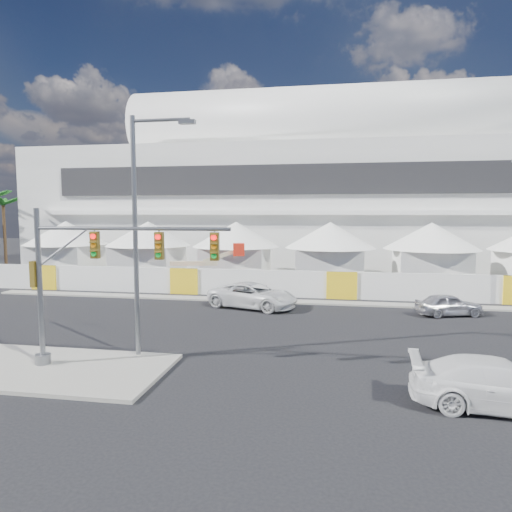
% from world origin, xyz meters
% --- Properties ---
extents(ground, '(160.00, 160.00, 0.00)m').
position_xyz_m(ground, '(0.00, 0.00, 0.00)').
color(ground, black).
rests_on(ground, ground).
extents(median_island, '(10.00, 5.00, 0.15)m').
position_xyz_m(median_island, '(-6.00, -3.00, 0.07)').
color(median_island, gray).
rests_on(median_island, ground).
extents(stadium, '(80.00, 24.80, 21.98)m').
position_xyz_m(stadium, '(8.71, 41.50, 9.45)').
color(stadium, silver).
rests_on(stadium, ground).
extents(tent_row, '(53.40, 8.40, 5.40)m').
position_xyz_m(tent_row, '(0.50, 24.00, 3.15)').
color(tent_row, white).
rests_on(tent_row, ground).
extents(hoarding_fence, '(70.00, 0.25, 2.00)m').
position_xyz_m(hoarding_fence, '(6.00, 14.50, 1.00)').
color(hoarding_fence, white).
rests_on(hoarding_fence, ground).
extents(palm_cluster, '(10.60, 10.60, 8.55)m').
position_xyz_m(palm_cluster, '(-33.46, 29.50, 6.88)').
color(palm_cluster, '#47331E').
rests_on(palm_cluster, ground).
extents(sedan_silver, '(2.61, 4.25, 1.35)m').
position_xyz_m(sedan_silver, '(12.42, 10.09, 0.68)').
color(sedan_silver, silver).
rests_on(sedan_silver, ground).
extents(pickup_curb, '(4.39, 6.51, 1.66)m').
position_xyz_m(pickup_curb, '(0.18, 10.28, 0.83)').
color(pickup_curb, silver).
rests_on(pickup_curb, ground).
extents(pickup_near, '(2.65, 5.69, 1.61)m').
position_xyz_m(pickup_near, '(10.79, -3.74, 0.80)').
color(pickup_near, white).
rests_on(pickup_near, ground).
extents(lot_car_a, '(1.77, 4.23, 1.36)m').
position_xyz_m(lot_car_a, '(14.15, 18.88, 0.68)').
color(lot_car_a, white).
rests_on(lot_car_a, ground).
extents(lot_car_c, '(1.97, 4.67, 1.34)m').
position_xyz_m(lot_car_c, '(-8.71, 18.11, 0.67)').
color(lot_car_c, '#ABAAAF').
rests_on(lot_car_c, ground).
extents(traffic_mast, '(8.23, 0.62, 6.34)m').
position_xyz_m(traffic_mast, '(-4.27, -2.70, 3.71)').
color(traffic_mast, slate).
rests_on(traffic_mast, median_island).
extents(streetlight_median, '(2.81, 0.28, 10.17)m').
position_xyz_m(streetlight_median, '(-2.62, -0.85, 5.99)').
color(streetlight_median, slate).
rests_on(streetlight_median, median_island).
extents(boom_lift, '(7.56, 2.48, 3.74)m').
position_xyz_m(boom_lift, '(-6.60, 16.89, 1.01)').
color(boom_lift, red).
rests_on(boom_lift, ground).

